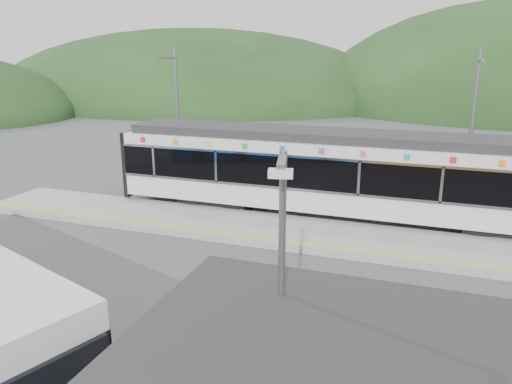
% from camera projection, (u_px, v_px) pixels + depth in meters
% --- Properties ---
extents(ground, '(120.00, 120.00, 0.00)m').
position_uv_depth(ground, '(247.00, 267.00, 16.63)').
color(ground, '#4C4C4F').
rests_on(ground, ground).
extents(hills, '(146.00, 149.00, 26.00)m').
position_uv_depth(hills, '(443.00, 236.00, 19.45)').
color(hills, '#1E3D19').
rests_on(hills, ground).
extents(platform, '(26.00, 3.20, 0.30)m').
position_uv_depth(platform, '(276.00, 230.00, 19.58)').
color(platform, '#9E9E99').
rests_on(platform, ground).
extents(yellow_line, '(26.00, 0.10, 0.01)m').
position_uv_depth(yellow_line, '(266.00, 238.00, 18.36)').
color(yellow_line, yellow).
rests_on(yellow_line, platform).
extents(train, '(20.44, 3.01, 3.74)m').
position_uv_depth(train, '(352.00, 173.00, 20.72)').
color(train, black).
rests_on(train, ground).
extents(catenary_mast_west, '(0.18, 1.80, 7.00)m').
position_uv_depth(catenary_mast_west, '(177.00, 117.00, 25.63)').
color(catenary_mast_west, slate).
rests_on(catenary_mast_west, ground).
extents(catenary_mast_east, '(0.18, 1.80, 7.00)m').
position_uv_depth(catenary_mast_east, '(471.00, 131.00, 21.16)').
color(catenary_mast_east, slate).
rests_on(catenary_mast_east, ground).
extents(lamp_post, '(0.38, 1.01, 5.46)m').
position_uv_depth(lamp_post, '(279.00, 282.00, 8.25)').
color(lamp_post, slate).
rests_on(lamp_post, ground).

